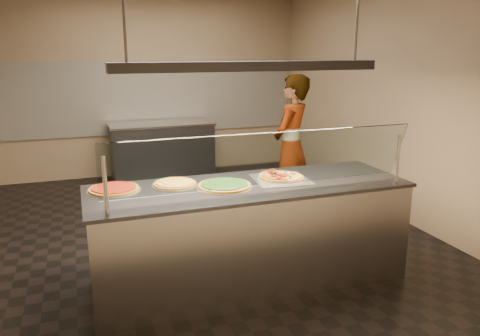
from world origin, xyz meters
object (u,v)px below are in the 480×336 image
object	(u,v)px
serving_counter	(249,234)
pizza_spinach	(224,185)
half_pizza_sausage	(291,176)
pizza_spatula	(170,183)
prep_table	(162,151)
sneeze_guard	(265,160)
pizza_tomato	(114,189)
heat_lamp_housing	(250,66)
pizza_cheese	(175,183)
worker	(291,146)
perforated_tray	(281,179)
half_pizza_pepperoni	(271,177)

from	to	relation	value
serving_counter	pizza_spinach	bearing A→B (deg)	179.97
half_pizza_sausage	pizza_spatula	world-z (taller)	half_pizza_sausage
prep_table	sneeze_guard	bearing A→B (deg)	-88.52
pizza_tomato	heat_lamp_housing	distance (m)	1.54
pizza_tomato	pizza_spatula	xyz separation A→B (m)	(0.46, -0.05, 0.01)
half_pizza_sausage	pizza_tomato	distance (m)	1.58
sneeze_guard	pizza_cheese	bearing A→B (deg)	138.56
worker	heat_lamp_housing	size ratio (longest dim) A/B	0.78
serving_counter	sneeze_guard	bearing A→B (deg)	-90.00
perforated_tray	heat_lamp_housing	bearing A→B (deg)	-169.86
pizza_spinach	prep_table	distance (m)	3.81
sneeze_guard	half_pizza_sausage	bearing A→B (deg)	43.38
perforated_tray	pizza_cheese	size ratio (longest dim) A/B	1.33
pizza_spinach	worker	world-z (taller)	worker
pizza_spatula	worker	world-z (taller)	worker
perforated_tray	pizza_spatula	xyz separation A→B (m)	(-1.01, 0.11, 0.02)
half_pizza_pepperoni	pizza_spatula	world-z (taller)	half_pizza_pepperoni
perforated_tray	pizza_cheese	bearing A→B (deg)	171.11
half_pizza_pepperoni	serving_counter	bearing A→B (deg)	-165.64
perforated_tray	half_pizza_sausage	distance (m)	0.10
prep_table	serving_counter	bearing A→B (deg)	-88.38
perforated_tray	prep_table	size ratio (longest dim) A/B	0.33
worker	half_pizza_pepperoni	bearing A→B (deg)	15.91
serving_counter	prep_table	bearing A→B (deg)	91.62
perforated_tray	half_pizza_sausage	xyz separation A→B (m)	(0.10, 0.00, 0.02)
sneeze_guard	pizza_spatula	bearing A→B (deg)	142.89
sneeze_guard	worker	distance (m)	2.21
perforated_tray	pizza_cheese	world-z (taller)	pizza_cheese
worker	heat_lamp_housing	distance (m)	2.17
sneeze_guard	prep_table	bearing A→B (deg)	91.48
perforated_tray	pizza_spinach	xyz separation A→B (m)	(-0.56, -0.06, 0.01)
pizza_spatula	half_pizza_pepperoni	bearing A→B (deg)	-6.86
serving_counter	perforated_tray	world-z (taller)	perforated_tray
pizza_cheese	worker	bearing A→B (deg)	36.91
pizza_spatula	prep_table	distance (m)	3.68
half_pizza_pepperoni	half_pizza_sausage	world-z (taller)	half_pizza_pepperoni
serving_counter	pizza_spinach	size ratio (longest dim) A/B	5.76
pizza_spinach	pizza_tomato	world-z (taller)	pizza_spinach
half_pizza_pepperoni	prep_table	bearing A→B (deg)	95.23
half_pizza_sausage	pizza_spinach	world-z (taller)	half_pizza_sausage
serving_counter	half_pizza_sausage	size ratio (longest dim) A/B	6.69
prep_table	heat_lamp_housing	bearing A→B (deg)	-88.38
half_pizza_sausage	pizza_tomato	xyz separation A→B (m)	(-1.57, 0.16, -0.01)
pizza_cheese	sneeze_guard	bearing A→B (deg)	-41.44
pizza_cheese	heat_lamp_housing	bearing A→B (deg)	-18.44
half_pizza_pepperoni	pizza_tomato	xyz separation A→B (m)	(-1.38, 0.16, -0.02)
pizza_spatula	worker	bearing A→B (deg)	36.88
worker	heat_lamp_housing	world-z (taller)	heat_lamp_housing
half_pizza_pepperoni	pizza_cheese	size ratio (longest dim) A/B	1.05
serving_counter	pizza_spatula	size ratio (longest dim) A/B	12.39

